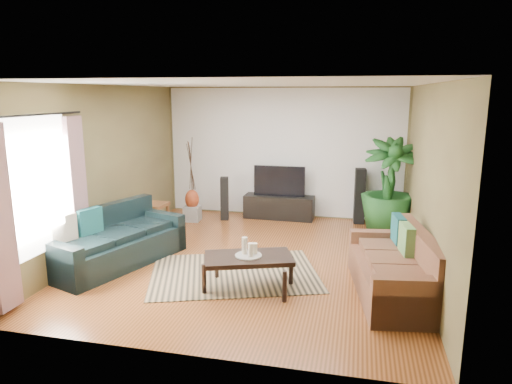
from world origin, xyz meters
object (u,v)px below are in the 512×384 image
(coffee_table, at_px, (249,273))
(speaker_left, at_px, (224,199))
(vase, at_px, (192,199))
(side_table, at_px, (153,217))
(television, at_px, (279,181))
(pedestal, at_px, (192,213))
(sofa_left, at_px, (116,237))
(tv_stand, at_px, (279,207))
(speaker_right, at_px, (360,196))
(sofa_right, at_px, (393,264))
(potted_plant, at_px, (389,186))

(coffee_table, relative_size, speaker_left, 1.28)
(coffee_table, bearing_deg, speaker_left, 92.44)
(vase, relative_size, side_table, 0.75)
(television, xyz_separation_m, side_table, (-2.19, -1.39, -0.53))
(coffee_table, xyz_separation_m, pedestal, (-1.92, 3.00, -0.08))
(sofa_left, height_order, side_table, sofa_left)
(coffee_table, distance_m, speaker_left, 3.50)
(television, xyz_separation_m, speaker_left, (-1.08, -0.35, -0.35))
(side_table, bearing_deg, sofa_left, -83.14)
(tv_stand, relative_size, television, 1.36)
(vase, bearing_deg, coffee_table, -57.38)
(sofa_left, xyz_separation_m, tv_stand, (1.98, 3.12, -0.18))
(speaker_right, height_order, side_table, speaker_right)
(speaker_right, distance_m, vase, 3.38)
(sofa_right, bearing_deg, vase, -135.07)
(coffee_table, xyz_separation_m, television, (-0.22, 3.58, 0.56))
(speaker_left, distance_m, pedestal, 0.72)
(coffee_table, xyz_separation_m, tv_stand, (-0.22, 3.58, 0.01))
(tv_stand, relative_size, speaker_left, 1.62)
(vase, bearing_deg, sofa_right, -36.17)
(potted_plant, bearing_deg, vase, -179.03)
(tv_stand, distance_m, vase, 1.81)
(speaker_left, xyz_separation_m, potted_plant, (3.23, -0.17, 0.44))
(vase, bearing_deg, side_table, -121.12)
(side_table, bearing_deg, coffee_table, -42.35)
(sofa_left, bearing_deg, speaker_right, -29.74)
(speaker_right, bearing_deg, potted_plant, -51.49)
(coffee_table, bearing_deg, pedestal, 103.16)
(sofa_right, distance_m, television, 3.95)
(sofa_left, bearing_deg, vase, 13.16)
(sofa_left, relative_size, vase, 5.43)
(tv_stand, relative_size, speaker_right, 1.30)
(speaker_left, height_order, potted_plant, potted_plant)
(speaker_left, bearing_deg, potted_plant, -16.21)
(television, distance_m, vase, 1.83)
(sofa_right, relative_size, vase, 4.82)
(potted_plant, height_order, side_table, potted_plant)
(speaker_left, bearing_deg, sofa_left, -121.09)
(television, bearing_deg, tv_stand, 0.00)
(speaker_left, bearing_deg, pedestal, -172.21)
(television, height_order, pedestal, television)
(pedestal, bearing_deg, sofa_left, -96.27)
(tv_stand, xyz_separation_m, side_table, (-2.19, -1.39, 0.02))
(speaker_left, height_order, vase, speaker_left)
(speaker_right, xyz_separation_m, side_table, (-3.82, -1.39, -0.29))
(sofa_left, xyz_separation_m, speaker_left, (0.90, 2.77, 0.02))
(sofa_right, xyz_separation_m, side_table, (-4.26, 1.95, -0.16))
(sofa_right, bearing_deg, pedestal, -135.07)
(tv_stand, height_order, pedestal, tv_stand)
(tv_stand, bearing_deg, sofa_right, -56.77)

